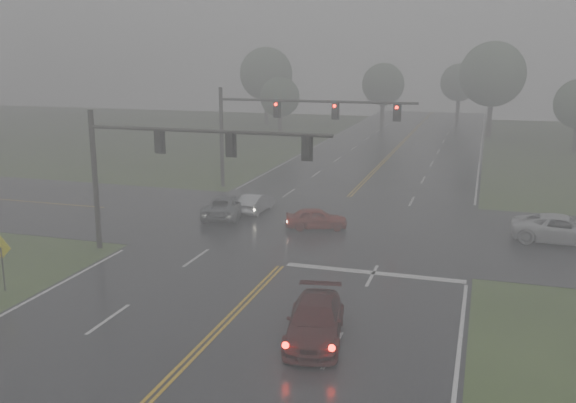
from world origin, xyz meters
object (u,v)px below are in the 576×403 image
(sedan_red, at_px, (316,229))
(signal_gantry_far, at_px, (280,118))
(sedan_silver, at_px, (256,212))
(signal_gantry_near, at_px, (161,156))
(sedan_maroon, at_px, (315,339))
(car_grey, at_px, (226,217))
(pickup_white, at_px, (562,243))

(sedan_red, relative_size, signal_gantry_far, 0.24)
(sedan_silver, bearing_deg, signal_gantry_near, 85.19)
(sedan_maroon, distance_m, car_grey, 18.47)
(sedan_maroon, height_order, signal_gantry_far, signal_gantry_far)
(sedan_silver, xyz_separation_m, car_grey, (-1.36, -1.68, 0.00))
(sedan_red, bearing_deg, sedan_silver, 43.03)
(car_grey, relative_size, signal_gantry_near, 0.38)
(sedan_maroon, distance_m, pickup_white, 18.57)
(car_grey, distance_m, signal_gantry_near, 9.61)
(sedan_silver, distance_m, pickup_white, 18.48)
(sedan_maroon, bearing_deg, sedan_silver, 106.98)
(pickup_white, bearing_deg, signal_gantry_near, 114.81)
(sedan_maroon, xyz_separation_m, car_grey, (-9.94, 15.57, 0.00))
(sedan_red, height_order, signal_gantry_far, signal_gantry_far)
(car_grey, bearing_deg, sedan_red, 161.53)
(sedan_red, bearing_deg, sedan_maroon, 177.17)
(sedan_red, relative_size, pickup_white, 0.67)
(sedan_maroon, height_order, sedan_red, sedan_maroon)
(pickup_white, distance_m, signal_gantry_far, 21.57)
(sedan_maroon, height_order, pickup_white, pickup_white)
(sedan_maroon, relative_size, sedan_red, 1.33)
(sedan_silver, xyz_separation_m, pickup_white, (18.42, -1.50, 0.00))
(pickup_white, height_order, signal_gantry_near, signal_gantry_near)
(sedan_silver, relative_size, pickup_white, 0.69)
(pickup_white, xyz_separation_m, signal_gantry_far, (-19.04, 8.57, 5.40))
(sedan_maroon, bearing_deg, signal_gantry_near, 133.72)
(sedan_silver, relative_size, signal_gantry_far, 0.25)
(pickup_white, distance_m, signal_gantry_near, 22.08)
(sedan_red, xyz_separation_m, car_grey, (-6.17, 1.05, 0.00))
(sedan_maroon, bearing_deg, sedan_red, 95.10)
(signal_gantry_near, bearing_deg, car_grey, 89.86)
(car_grey, height_order, signal_gantry_far, signal_gantry_far)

